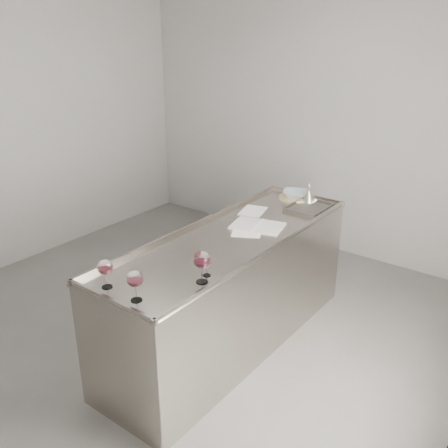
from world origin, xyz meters
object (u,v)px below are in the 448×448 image
Objects in this scene: notebook at (257,226)px; ceramic_bowl at (295,194)px; wine_glass_right at (202,260)px; wine_glass_left at (105,268)px; counter at (230,291)px; wine_funnel at (309,196)px; wine_glass_middle at (135,279)px; wine_glass_small at (207,263)px.

notebook is 0.78m from ceramic_bowl.
wine_glass_left is at bearing -136.47° from wine_glass_right.
ceramic_bowl is (0.09, 2.16, -0.09)m from wine_glass_left.
wine_glass_right reaches higher than notebook.
wine_funnel is (0.08, 1.08, 0.52)m from counter.
wine_glass_middle is at bearing -0.00° from wine_glass_left.
counter is 1.24m from wine_glass_middle.
ceramic_bowl is at bearing -180.00° from wine_funnel.
ceramic_bowl is (-0.06, 1.08, 0.52)m from counter.
counter is at bearing 95.74° from wine_glass_middle.
ceramic_bowl is (-0.30, 1.67, -0.05)m from wine_glass_small.
notebook is (-0.20, 0.90, -0.09)m from wine_glass_small.
counter is 11.24× the size of wine_glass_right.
wine_glass_middle reaches higher than wine_funnel.
notebook is 2.08× the size of ceramic_bowl.
counter is 1.25m from wine_glass_left.
ceramic_bowl is at bearing 87.53° from wine_glass_left.
wine_glass_middle reaches higher than counter.
counter is 12.29× the size of wine_glass_middle.
wine_glass_left is at bearing -129.00° from wine_glass_small.
wine_glass_right is at bearing 67.74° from wine_glass_middle.
wine_glass_middle reaches higher than notebook.
wine_glass_left is 1.41m from notebook.
wine_glass_small reaches higher than counter.
wine_glass_middle reaches higher than wine_glass_left.
wine_glass_right is at bearing -79.23° from ceramic_bowl.
wine_glass_left reaches higher than notebook.
wine_glass_right is at bearing 43.53° from wine_glass_left.
wine_glass_left is 2.16m from ceramic_bowl.
ceramic_bowl is (-0.10, 0.77, 0.04)m from notebook.
wine_glass_right is at bearing -90.66° from notebook.
notebook is at bearing -82.57° from ceramic_bowl.
counter is at bearing 112.55° from wine_glass_small.
notebook is at bearing 82.02° from wine_glass_left.
counter is 0.85m from wine_glass_small.
wine_glass_small is (0.14, 0.49, -0.05)m from wine_glass_middle.
wine_glass_right is 1.65× the size of wine_glass_small.
wine_glass_small is at bearing -84.49° from wine_funnel.
counter is at bearing -86.87° from ceramic_bowl.
counter is 11.03× the size of ceramic_bowl.
wine_glass_small is at bearing 109.29° from wine_glass_right.
counter is at bearing -94.46° from wine_funnel.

